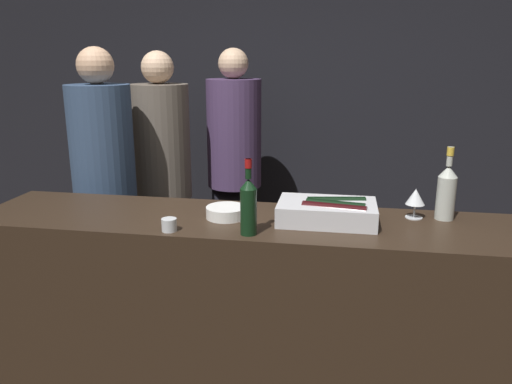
{
  "coord_description": "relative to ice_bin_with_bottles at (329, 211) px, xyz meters",
  "views": [
    {
      "loc": [
        0.37,
        -1.83,
        1.76
      ],
      "look_at": [
        0.0,
        0.31,
        1.17
      ],
      "focal_mm": 35.0,
      "sensor_mm": 36.0,
      "label": 1
    }
  ],
  "objects": [
    {
      "name": "wall_back_chalkboard",
      "position": [
        -0.33,
        1.96,
        0.3
      ],
      "size": [
        6.4,
        0.06,
        2.8
      ],
      "color": "black",
      "rests_on": "ground_plane"
    },
    {
      "name": "bar_counter",
      "position": [
        -0.33,
        -0.02,
        -0.58
      ],
      "size": [
        2.58,
        0.56,
        1.05
      ],
      "color": "#2D2116",
      "rests_on": "ground_plane"
    },
    {
      "name": "ice_bin_with_bottles",
      "position": [
        0.0,
        0.0,
        0.0
      ],
      "size": [
        0.43,
        0.27,
        0.1
      ],
      "color": "silver",
      "rests_on": "bar_counter"
    },
    {
      "name": "bowl_white",
      "position": [
        -0.46,
        -0.02,
        -0.02
      ],
      "size": [
        0.18,
        0.18,
        0.05
      ],
      "color": "white",
      "rests_on": "bar_counter"
    },
    {
      "name": "wine_glass",
      "position": [
        0.38,
        0.13,
        0.05
      ],
      "size": [
        0.09,
        0.09,
        0.14
      ],
      "color": "silver",
      "rests_on": "bar_counter"
    },
    {
      "name": "candle_votive",
      "position": [
        -0.66,
        -0.23,
        -0.02
      ],
      "size": [
        0.06,
        0.06,
        0.05
      ],
      "color": "silver",
      "rests_on": "bar_counter"
    },
    {
      "name": "red_wine_bottle_burgundy",
      "position": [
        -0.32,
        -0.22,
        0.08
      ],
      "size": [
        0.07,
        0.07,
        0.32
      ],
      "color": "black",
      "rests_on": "bar_counter"
    },
    {
      "name": "rose_wine_bottle",
      "position": [
        0.51,
        0.13,
        0.08
      ],
      "size": [
        0.08,
        0.08,
        0.33
      ],
      "color": "#B2B7AD",
      "rests_on": "bar_counter"
    },
    {
      "name": "person_in_hoodie",
      "position": [
        -1.14,
        1.01,
        -0.1
      ],
      "size": [
        0.39,
        0.39,
        1.8
      ],
      "rotation": [
        0.0,
        0.0,
        -2.48
      ],
      "color": "black",
      "rests_on": "ground_plane"
    },
    {
      "name": "person_blond_tee",
      "position": [
        -0.72,
        1.35,
        -0.09
      ],
      "size": [
        0.39,
        0.39,
        1.82
      ],
      "rotation": [
        0.0,
        0.0,
        -2.6
      ],
      "color": "black",
      "rests_on": "ground_plane"
    },
    {
      "name": "person_grey_polo",
      "position": [
        -1.35,
        0.58,
        -0.08
      ],
      "size": [
        0.37,
        0.37,
        1.82
      ],
      "rotation": [
        0.0,
        0.0,
        2.32
      ],
      "color": "black",
      "rests_on": "ground_plane"
    }
  ]
}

